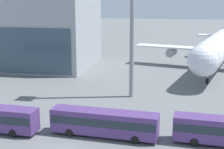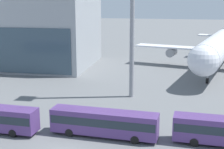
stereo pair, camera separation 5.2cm
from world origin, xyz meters
TOP-DOWN VIEW (x-y plane):
  - airliner_at_gate_far at (21.22, 47.87)m, footprint 39.50×42.79m
  - shuttle_bus_2 at (3.43, 5.83)m, footprint 13.39×3.57m

SIDE VIEW (x-z plane):
  - shuttle_bus_2 at x=3.43m, z-range 0.29..3.55m
  - airliner_at_gate_far at x=21.22m, z-range -2.26..13.42m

